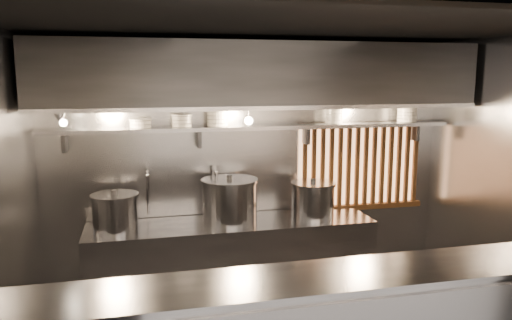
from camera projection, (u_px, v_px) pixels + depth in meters
name	position (u px, v px, depth m)	size (l,w,h in m)	color
ceiling	(294.00, 27.00, 3.92)	(4.50, 4.50, 0.00)	black
wall_back	(252.00, 168.00, 5.59)	(4.50, 4.50, 0.00)	gray
cooking_bench	(232.00, 263.00, 5.33)	(3.00, 0.70, 0.90)	gray
bowl_shelf	(255.00, 127.00, 5.34)	(4.40, 0.34, 0.04)	gray
exhaust_hood	(260.00, 76.00, 5.04)	(4.40, 0.81, 0.65)	#2D2D30
wood_screen	(360.00, 166.00, 5.85)	(1.56, 0.09, 1.04)	#FEB372
faucet_left	(148.00, 184.00, 5.22)	(0.04, 0.30, 0.50)	silver
faucet_right	(214.00, 181.00, 5.38)	(0.04, 0.30, 0.50)	silver
heat_lamp	(60.00, 116.00, 4.42)	(0.25, 0.35, 0.20)	gray
pendant_bulb	(249.00, 121.00, 5.19)	(0.09, 0.09, 0.19)	#2D2D30
stock_pot_left	(115.00, 212.00, 4.93)	(0.61, 0.61, 0.42)	gray
stock_pot_mid	(230.00, 200.00, 5.25)	(0.66, 0.66, 0.50)	gray
stock_pot_right	(313.00, 199.00, 5.42)	(0.64, 0.64, 0.42)	gray
bowl_stack_0	(141.00, 123.00, 5.05)	(0.23, 0.23, 0.09)	white
bowl_stack_1	(182.00, 121.00, 5.15)	(0.22, 0.22, 0.13)	white
bowl_stack_2	(218.00, 118.00, 5.23)	(0.24, 0.24, 0.17)	white
bowl_stack_3	(334.00, 116.00, 5.53)	(0.20, 0.20, 0.17)	white
bowl_stack_4	(407.00, 114.00, 5.73)	(0.23, 0.23, 0.17)	white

